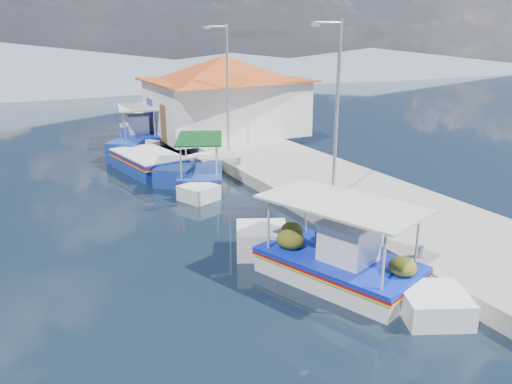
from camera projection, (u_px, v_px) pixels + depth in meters
name	position (u px, v px, depth m)	size (l,w,h in m)	color
ground	(237.00, 259.00, 14.10)	(160.00, 160.00, 0.00)	black
quay	(303.00, 174.00, 21.67)	(5.00, 44.00, 0.50)	#A09D96
bollards	(269.00, 175.00, 20.01)	(0.20, 17.20, 0.30)	#A5A8AD
main_caique	(337.00, 264.00, 12.78)	(3.65, 6.66, 2.34)	silver
caique_green_canopy	(200.00, 177.00, 21.05)	(3.22, 5.43, 2.21)	silver
caique_blue_hull	(149.00, 164.00, 23.03)	(2.89, 7.11, 1.28)	navy
caique_far	(139.00, 136.00, 28.80)	(2.82, 6.71, 2.39)	silver
harbor_building	(225.00, 94.00, 28.71)	(10.49, 10.49, 4.40)	white
lamp_post_near	(335.00, 103.00, 16.59)	(1.21, 0.14, 6.00)	#A5A8AD
lamp_post_far	(226.00, 81.00, 24.26)	(1.21, 0.14, 6.00)	#A5A8AD
mountain_ridge	(99.00, 67.00, 64.01)	(171.40, 96.00, 5.50)	slate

